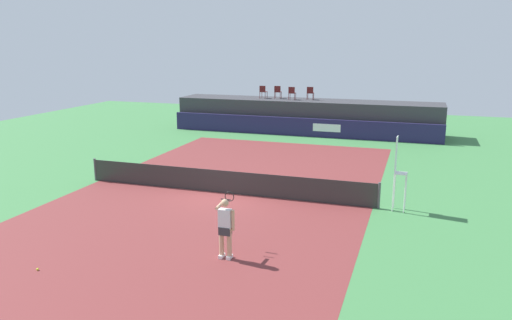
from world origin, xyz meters
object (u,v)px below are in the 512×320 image
at_px(spectator_chair_left, 278,91).
at_px(spectator_chair_right, 310,93).
at_px(tennis_ball, 38,269).
at_px(spectator_chair_center, 292,93).
at_px(net_post_near, 95,169).
at_px(tennis_player, 225,226).
at_px(spectator_chair_far_left, 263,91).
at_px(umpire_chair, 398,168).
at_px(net_post_far, 379,196).

height_order(spectator_chair_left, spectator_chair_right, same).
height_order(spectator_chair_right, tennis_ball, spectator_chair_right).
distance_m(spectator_chair_center, net_post_near, 16.07).
xyz_separation_m(spectator_chair_center, spectator_chair_right, (1.18, 0.42, 0.00)).
xyz_separation_m(spectator_chair_right, net_post_near, (-6.40, -15.46, -2.19)).
height_order(spectator_chair_left, tennis_player, spectator_chair_left).
distance_m(spectator_chair_far_left, tennis_player, 21.94).
bearing_deg(spectator_chair_right, umpire_chair, -66.82).
distance_m(umpire_chair, tennis_player, 7.36).
xyz_separation_m(spectator_chair_far_left, umpire_chair, (9.96, -15.29, -1.11)).
bearing_deg(umpire_chair, spectator_chair_right, 113.18).
height_order(spectator_chair_far_left, spectator_chair_right, same).
distance_m(spectator_chair_center, tennis_ball, 23.47).
height_order(spectator_chair_left, tennis_ball, spectator_chair_left).
relative_size(spectator_chair_right, tennis_ball, 13.06).
xyz_separation_m(spectator_chair_center, tennis_ball, (-1.16, -23.29, -2.66)).
height_order(spectator_chair_far_left, net_post_far, spectator_chair_far_left).
bearing_deg(spectator_chair_left, spectator_chair_right, -1.02).
bearing_deg(spectator_chair_right, tennis_player, -84.09).
bearing_deg(spectator_chair_right, spectator_chair_left, 178.98).
height_order(spectator_chair_center, umpire_chair, spectator_chair_center).
height_order(umpire_chair, net_post_near, umpire_chair).
relative_size(spectator_chair_center, net_post_far, 0.89).
bearing_deg(spectator_chair_center, tennis_player, -80.78).
bearing_deg(net_post_far, spectator_chair_center, 115.54).
height_order(spectator_chair_center, spectator_chair_right, same).
xyz_separation_m(tennis_player, tennis_ball, (-4.55, -2.38, -0.92)).
xyz_separation_m(spectator_chair_center, net_post_far, (7.19, -15.04, -2.19)).
bearing_deg(umpire_chair, net_post_near, -179.97).
distance_m(spectator_chair_left, tennis_ball, 23.89).
distance_m(spectator_chair_right, tennis_ball, 23.97).
height_order(tennis_player, tennis_ball, tennis_player).
relative_size(spectator_chair_right, net_post_near, 0.89).
bearing_deg(tennis_ball, net_post_far, 44.64).
bearing_deg(spectator_chair_center, spectator_chair_left, 158.13).
height_order(umpire_chair, tennis_player, umpire_chair).
bearing_deg(net_post_near, tennis_ball, -63.80).
bearing_deg(spectator_chair_center, spectator_chair_far_left, 173.30).
xyz_separation_m(spectator_chair_right, umpire_chair, (6.62, -15.46, -1.11)).
relative_size(spectator_chair_left, tennis_player, 0.50).
bearing_deg(net_post_far, spectator_chair_right, 111.22).
distance_m(spectator_chair_left, umpire_chair, 17.93).
bearing_deg(tennis_player, spectator_chair_center, 99.22).
distance_m(spectator_chair_left, tennis_player, 21.91).
xyz_separation_m(umpire_chair, net_post_near, (-13.01, -0.01, -1.09)).
distance_m(spectator_chair_far_left, umpire_chair, 18.28).
bearing_deg(spectator_chair_right, spectator_chair_center, -160.55).
height_order(spectator_chair_far_left, umpire_chair, spectator_chair_far_left).
height_order(spectator_chair_far_left, spectator_chair_center, same).
bearing_deg(umpire_chair, net_post_far, -179.37).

